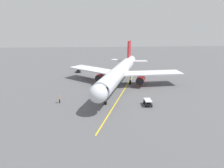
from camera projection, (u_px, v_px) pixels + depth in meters
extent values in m
plane|color=#565659|center=(124.00, 86.00, 53.51)|extent=(220.00, 220.00, 0.00)
cube|color=yellow|center=(122.00, 93.00, 47.66)|extent=(13.36, 37.86, 0.01)
cylinder|color=silver|center=(119.00, 72.00, 52.20)|extent=(14.75, 33.36, 3.80)
ellipsoid|color=silver|center=(98.00, 94.00, 35.34)|extent=(4.72, 4.96, 3.61)
cone|color=silver|center=(130.00, 61.00, 69.34)|extent=(4.22, 3.96, 3.42)
cube|color=black|center=(100.00, 89.00, 36.48)|extent=(3.58, 2.57, 0.90)
cube|color=silver|center=(151.00, 73.00, 53.77)|extent=(17.29, 6.04, 0.36)
cylinder|color=red|center=(141.00, 80.00, 52.34)|extent=(3.29, 3.97, 2.30)
cylinder|color=black|center=(140.00, 82.00, 50.71)|extent=(2.05, 0.88, 2.10)
cube|color=silver|center=(95.00, 70.00, 57.88)|extent=(16.26, 15.14, 0.36)
cylinder|color=red|center=(101.00, 77.00, 55.14)|extent=(3.29, 3.97, 2.30)
cylinder|color=black|center=(99.00, 79.00, 53.51)|extent=(2.05, 0.88, 2.10)
cube|color=red|center=(129.00, 51.00, 65.47)|extent=(1.92, 4.65, 7.20)
cube|color=silver|center=(138.00, 61.00, 65.34)|extent=(6.45, 2.53, 0.24)
cube|color=silver|center=(120.00, 60.00, 66.89)|extent=(6.55, 5.78, 0.24)
cylinder|color=slate|center=(105.00, 97.00, 40.38)|extent=(0.24, 0.24, 2.77)
cylinder|color=black|center=(106.00, 103.00, 40.78)|extent=(0.65, 0.81, 0.70)
cylinder|color=slate|center=(130.00, 78.00, 54.98)|extent=(0.24, 0.24, 2.77)
cylinder|color=black|center=(130.00, 82.00, 55.38)|extent=(0.79, 1.19, 1.10)
cylinder|color=slate|center=(113.00, 76.00, 56.24)|extent=(0.24, 0.24, 2.77)
cylinder|color=black|center=(113.00, 81.00, 56.63)|extent=(0.79, 1.19, 1.10)
cylinder|color=#23232D|center=(60.00, 101.00, 41.56)|extent=(0.26, 0.26, 0.88)
cube|color=orange|center=(59.00, 98.00, 41.34)|extent=(0.31, 0.42, 0.60)
cube|color=silver|center=(59.00, 98.00, 41.34)|extent=(0.33, 0.44, 0.10)
sphere|color=tan|center=(59.00, 96.00, 41.22)|extent=(0.22, 0.22, 0.22)
cube|color=black|center=(148.00, 103.00, 40.24)|extent=(1.52, 2.67, 0.24)
cube|color=silver|center=(148.00, 100.00, 40.04)|extent=(1.52, 2.67, 0.08)
cylinder|color=slate|center=(152.00, 103.00, 38.99)|extent=(0.06, 0.06, 0.55)
cylinder|color=slate|center=(146.00, 103.00, 38.96)|extent=(0.06, 0.06, 0.55)
cylinder|color=slate|center=(149.00, 99.00, 41.29)|extent=(0.06, 0.06, 0.55)
cylinder|color=slate|center=(144.00, 99.00, 41.25)|extent=(0.06, 0.06, 0.55)
cylinder|color=black|center=(152.00, 106.00, 39.45)|extent=(0.27, 0.45, 0.44)
cylinder|color=black|center=(146.00, 106.00, 39.41)|extent=(0.27, 0.45, 0.44)
cylinder|color=black|center=(150.00, 103.00, 41.26)|extent=(0.27, 0.45, 0.44)
cylinder|color=black|center=(144.00, 103.00, 41.23)|extent=(0.27, 0.45, 0.44)
cube|color=black|center=(78.00, 71.00, 69.69)|extent=(1.57, 2.69, 0.24)
cube|color=silver|center=(78.00, 69.00, 69.49)|extent=(1.57, 2.69, 0.08)
cylinder|color=slate|center=(80.00, 70.00, 68.52)|extent=(0.06, 0.06, 0.55)
cylinder|color=slate|center=(77.00, 70.00, 68.35)|extent=(0.06, 0.06, 0.55)
cylinder|color=slate|center=(80.00, 69.00, 70.79)|extent=(0.06, 0.06, 0.55)
cylinder|color=slate|center=(77.00, 69.00, 70.62)|extent=(0.06, 0.06, 0.55)
cylinder|color=black|center=(80.00, 72.00, 68.98)|extent=(0.28, 0.46, 0.44)
cylinder|color=black|center=(77.00, 72.00, 68.80)|extent=(0.28, 0.46, 0.44)
cylinder|color=black|center=(80.00, 71.00, 70.78)|extent=(0.28, 0.46, 0.44)
cylinder|color=black|center=(77.00, 71.00, 70.60)|extent=(0.28, 0.46, 0.44)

